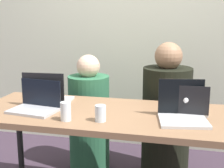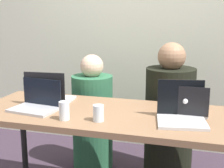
% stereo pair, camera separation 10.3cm
% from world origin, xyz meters
% --- Properties ---
extents(back_wall, '(4.84, 0.10, 2.61)m').
position_xyz_m(back_wall, '(0.00, 1.30, 1.30)').
color(back_wall, beige).
rests_on(back_wall, ground).
extents(desk, '(1.86, 0.73, 0.76)m').
position_xyz_m(desk, '(0.00, 0.00, 0.69)').
color(desk, '#886345').
rests_on(desk, ground).
extents(person_on_left, '(0.44, 0.44, 1.06)m').
position_xyz_m(person_on_left, '(-0.35, 0.63, 0.47)').
color(person_on_left, '#2B6442').
rests_on(person_on_left, ground).
extents(person_on_right, '(0.50, 0.50, 1.19)m').
position_xyz_m(person_on_right, '(0.35, 0.63, 0.53)').
color(person_on_right, black).
rests_on(person_on_right, ground).
extents(laptop_back_left, '(0.33, 0.30, 0.25)m').
position_xyz_m(laptop_back_left, '(-0.50, 0.10, 0.81)').
color(laptop_back_left, silver).
rests_on(laptop_back_left, desk).
extents(laptop_back_right, '(0.29, 0.24, 0.20)m').
position_xyz_m(laptop_back_right, '(0.50, 0.09, 0.80)').
color(laptop_back_right, silver).
rests_on(laptop_back_right, desk).
extents(laptop_front_right, '(0.33, 0.31, 0.25)m').
position_xyz_m(laptop_front_right, '(0.48, -0.05, 0.81)').
color(laptop_front_right, silver).
rests_on(laptop_front_right, desk).
extents(laptop_front_left, '(0.34, 0.26, 0.21)m').
position_xyz_m(laptop_front_left, '(-0.50, -0.09, 0.80)').
color(laptop_front_left, '#AFB0B6').
rests_on(laptop_front_left, desk).
extents(water_glass_center, '(0.07, 0.07, 0.10)m').
position_xyz_m(water_glass_center, '(-0.01, -0.19, 0.80)').
color(water_glass_center, silver).
rests_on(water_glass_center, desk).
extents(water_glass_left, '(0.07, 0.07, 0.12)m').
position_xyz_m(water_glass_left, '(-0.22, -0.23, 0.81)').
color(water_glass_left, white).
rests_on(water_glass_left, desk).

